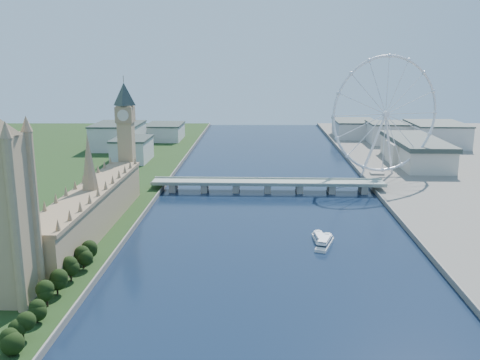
{
  "coord_description": "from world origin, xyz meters",
  "views": [
    {
      "loc": [
        -8.58,
        -193.81,
        125.45
      ],
      "look_at": [
        -23.14,
        210.0,
        31.71
      ],
      "focal_mm": 40.0,
      "sensor_mm": 36.0,
      "label": 1
    }
  ],
  "objects_px": {
    "london_eye": "(386,115)",
    "tour_boat_near": "(320,242)",
    "tour_boat_far": "(324,246)",
    "victoria_tower": "(2,204)"
  },
  "relations": [
    {
      "from": "london_eye",
      "to": "tour_boat_near",
      "type": "xyz_separation_m",
      "value": [
        -86.01,
        -196.49,
        -67.52
      ]
    },
    {
      "from": "london_eye",
      "to": "tour_boat_far",
      "type": "height_order",
      "value": "london_eye"
    },
    {
      "from": "london_eye",
      "to": "tour_boat_far",
      "type": "relative_size",
      "value": 4.08
    },
    {
      "from": "london_eye",
      "to": "tour_boat_near",
      "type": "relative_size",
      "value": 4.53
    },
    {
      "from": "london_eye",
      "to": "tour_boat_near",
      "type": "bearing_deg",
      "value": -113.64
    },
    {
      "from": "london_eye",
      "to": "tour_boat_near",
      "type": "distance_m",
      "value": 224.86
    },
    {
      "from": "victoria_tower",
      "to": "tour_boat_far",
      "type": "xyz_separation_m",
      "value": [
        171.28,
        95.05,
        -54.49
      ]
    },
    {
      "from": "victoria_tower",
      "to": "tour_boat_far",
      "type": "bearing_deg",
      "value": 29.03
    },
    {
      "from": "victoria_tower",
      "to": "tour_boat_near",
      "type": "bearing_deg",
      "value": 31.51
    },
    {
      "from": "tour_boat_far",
      "to": "tour_boat_near",
      "type": "bearing_deg",
      "value": 123.8
    }
  ]
}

